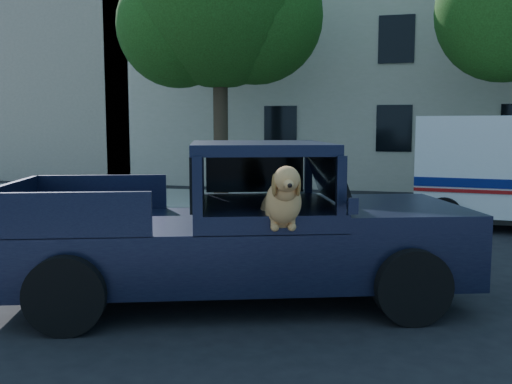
# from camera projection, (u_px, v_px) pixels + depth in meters

# --- Properties ---
(ground) EXTENTS (120.00, 120.00, 0.00)m
(ground) POSITION_uv_depth(u_px,v_px,m) (288.00, 310.00, 7.14)
(ground) COLOR black
(ground) RESTS_ON ground
(far_sidewalk) EXTENTS (60.00, 4.00, 0.15)m
(far_sidewalk) POSITION_uv_depth(u_px,v_px,m) (352.00, 205.00, 15.98)
(far_sidewalk) COLOR gray
(far_sidewalk) RESTS_ON ground
(lane_stripes) EXTENTS (21.60, 0.14, 0.01)m
(lane_stripes) POSITION_uv_depth(u_px,v_px,m) (439.00, 258.00, 9.91)
(lane_stripes) COLOR silver
(lane_stripes) RESTS_ON ground
(street_tree_left) EXTENTS (6.00, 5.20, 8.60)m
(street_tree_left) POSITION_uv_depth(u_px,v_px,m) (221.00, 8.00, 16.72)
(street_tree_left) COLOR #332619
(street_tree_left) RESTS_ON ground
(building_main) EXTENTS (26.00, 6.00, 9.00)m
(building_main) POSITION_uv_depth(u_px,v_px,m) (451.00, 67.00, 21.73)
(building_main) COLOR beige
(building_main) RESTS_ON ground
(building_left) EXTENTS (12.00, 6.00, 8.00)m
(building_left) POSITION_uv_depth(u_px,v_px,m) (40.00, 88.00, 26.28)
(building_left) COLOR tan
(building_left) RESTS_ON ground
(pickup_truck) EXTENTS (6.22, 4.03, 2.08)m
(pickup_truck) POSITION_uv_depth(u_px,v_px,m) (231.00, 247.00, 7.48)
(pickup_truck) COLOR black
(pickup_truck) RESTS_ON ground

